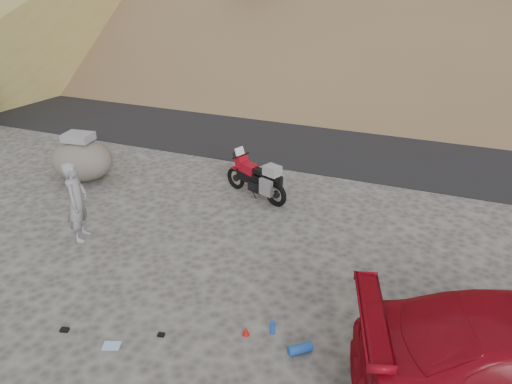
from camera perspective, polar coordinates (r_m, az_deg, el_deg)
ground at (r=10.31m, az=-9.98°, el=-8.16°), size 140.00×140.00×0.00m
road at (r=17.78m, az=5.23°, el=6.93°), size 120.00×7.00×0.05m
motorcycle at (r=12.57m, az=0.24°, el=1.46°), size 1.95×1.03×1.22m
man at (r=11.69m, az=-19.14°, el=-4.95°), size 0.62×0.76×1.79m
boulder at (r=14.47m, az=-19.29°, el=3.51°), size 1.83×1.60×1.30m
gear_blue_mat at (r=8.21m, az=5.08°, el=-17.42°), size 0.39×0.37×0.15m
gear_bottle at (r=8.49m, az=1.88°, el=-15.24°), size 0.11×0.11×0.23m
gear_funnel at (r=8.48m, az=-1.17°, el=-15.59°), size 0.14×0.14×0.16m
gear_glove_a at (r=9.16m, az=-21.03°, el=-14.49°), size 0.16×0.13×0.04m
gear_glove_b at (r=8.65m, az=-10.78°, el=-15.73°), size 0.12×0.10×0.04m
gear_blue_cloth at (r=8.65m, az=-16.18°, el=-16.51°), size 0.33×0.29×0.01m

